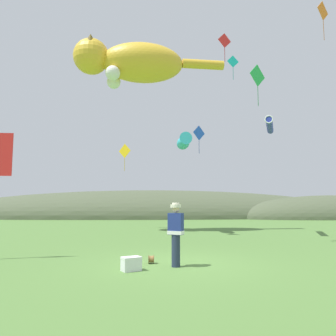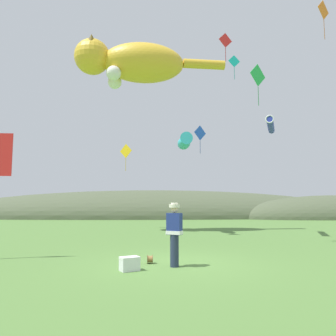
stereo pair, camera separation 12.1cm
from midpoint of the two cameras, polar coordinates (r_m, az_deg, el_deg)
The scene contains 14 objects.
ground_plane at distance 9.89m, azimuth 1.16°, elevation -16.37°, with size 120.00×120.00×0.00m, color #517A38.
distant_hill_ridge at distance 39.58m, azimuth 2.65°, elevation -8.57°, with size 57.66×14.95×6.49m.
festival_attendant at distance 9.34m, azimuth 0.99°, elevation -11.08°, with size 0.49×0.42×1.77m.
kite_spool at distance 9.95m, azimuth -3.31°, elevation -15.57°, with size 0.16×0.25×0.25m.
picnic_cooler at distance 8.97m, azimuth -6.82°, elevation -16.23°, with size 0.58×0.51×0.36m.
kite_giant_cat at distance 22.21m, azimuth -6.54°, elevation 17.76°, with size 9.75×3.07×2.96m.
kite_fish_windsock at distance 19.27m, azimuth 2.55°, elevation 4.50°, with size 0.77×2.63×0.81m.
kite_tube_streamer at distance 19.41m, azimuth 17.11°, elevation 7.12°, with size 1.51×2.92×0.44m.
kite_diamond_orange at distance 17.08m, azimuth 25.15°, elevation 23.46°, with size 0.75×0.50×1.79m.
kite_diamond_red at distance 21.87m, azimuth 9.65°, elevation 20.98°, with size 0.89×0.33×1.84m.
kite_diamond_green at distance 16.00m, azimuth 15.09°, elevation 15.22°, with size 0.90×0.58×1.95m.
kite_diamond_gold at distance 22.93m, azimuth -7.69°, elevation 2.91°, with size 0.85×0.56×1.90m.
kite_diamond_blue at distance 22.52m, azimuth 5.26°, elevation 6.04°, with size 0.89×0.55×1.93m.
kite_diamond_teal at distance 25.16m, azimuth 11.10°, elevation 17.69°, with size 0.89×0.16×1.80m.
Camera 1 is at (-0.87, -9.70, 1.78)m, focal length 35.00 mm.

